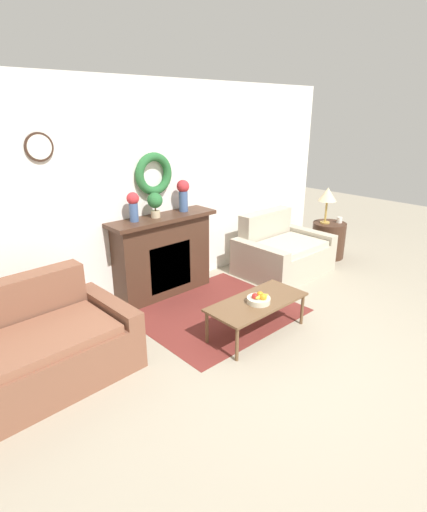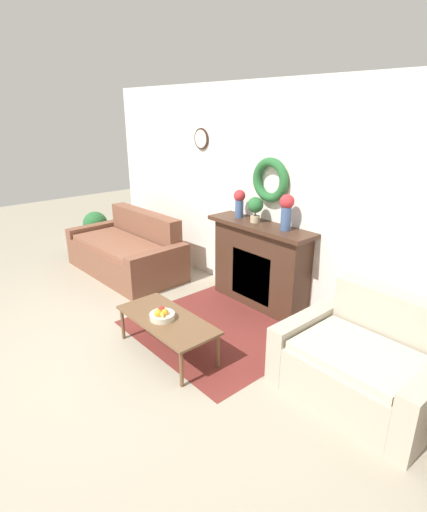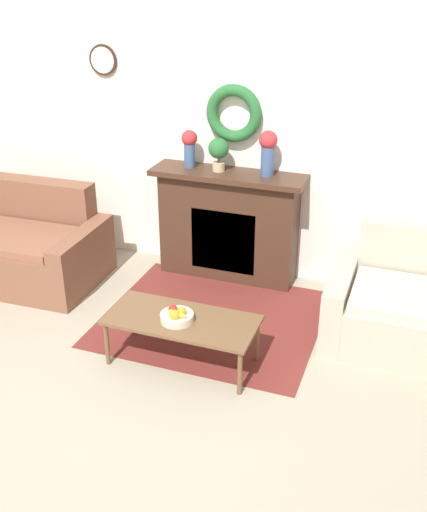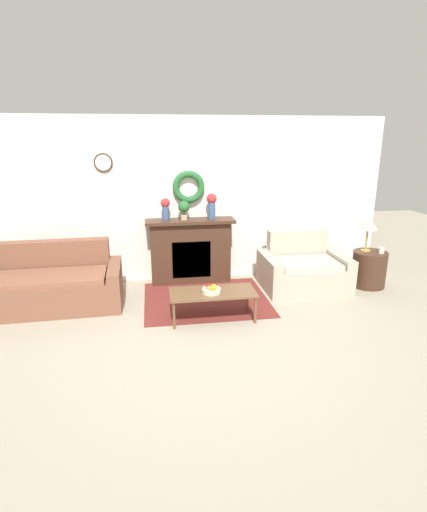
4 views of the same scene
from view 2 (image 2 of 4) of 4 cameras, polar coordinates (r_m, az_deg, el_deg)
name	(u,v)px [view 2 (image 2 of 4)]	position (r m, az deg, el deg)	size (l,w,h in m)	color
ground_plane	(81,377)	(4.12, -18.43, -16.09)	(16.00, 16.00, 0.00)	#9E937F
floor_rug	(217,329)	(4.64, 0.50, -10.43)	(1.85, 1.62, 0.01)	maroon
wall_back	(271,197)	(4.97, 8.17, 8.30)	(6.80, 0.17, 2.70)	white
fireplace	(260,265)	(5.03, 6.61, -1.22)	(1.46, 0.41, 1.07)	#42281C
couch_left	(128,252)	(6.24, -12.16, 0.56)	(1.96, 1.05, 0.89)	brown
loveseat_right	(364,362)	(3.83, 20.72, -14.00)	(1.33, 0.99, 0.88)	#B2A893
coffee_table	(167,321)	(4.11, -6.67, -9.26)	(1.15, 0.52, 0.39)	brown
fruit_bowl	(162,315)	(4.06, -7.39, -8.35)	(0.25, 0.25, 0.12)	beige
vase_on_mantel_left	(239,201)	(5.07, 3.72, 7.79)	(0.15, 0.15, 0.35)	#3D5684
vase_on_mantel_right	(286,209)	(4.58, 10.39, 6.57)	(0.17, 0.17, 0.41)	#3D5684
potted_plant_on_mantel	(255,207)	(4.86, 6.01, 7.00)	(0.19, 0.19, 0.31)	tan
potted_plant_floor_by_couch	(96,228)	(7.25, -16.46, 3.84)	(0.42, 0.42, 0.71)	tan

